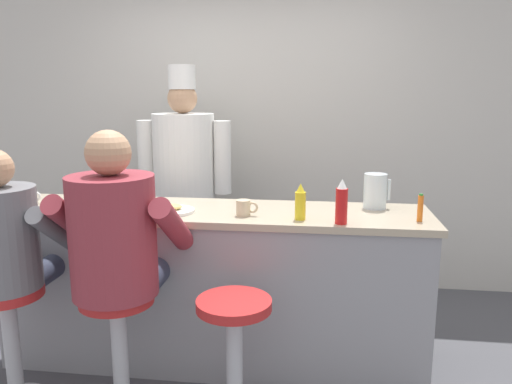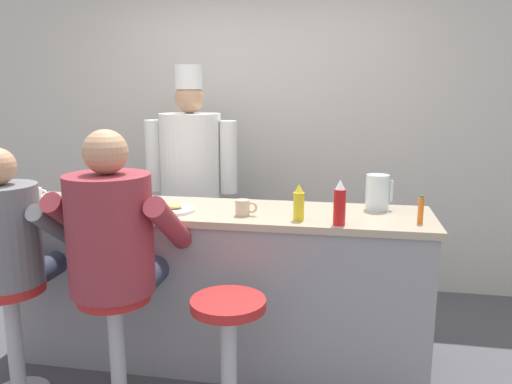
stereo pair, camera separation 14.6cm
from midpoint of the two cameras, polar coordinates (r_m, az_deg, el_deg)
name	(u,v)px [view 2 (the right image)]	position (r m, az deg, el deg)	size (l,w,h in m)	color
ground_plane	(202,383)	(3.12, -4.77, -20.96)	(20.00, 20.00, 0.00)	#4C4C51
wall_back	(255,130)	(4.32, 0.87, 7.14)	(10.00, 0.06, 2.70)	beige
diner_counter	(215,284)	(3.17, -3.43, -10.52)	(2.59, 0.62, 0.97)	gray
ketchup_bottle_red	(340,204)	(2.68, 11.08, -1.35)	(0.06, 0.06, 0.24)	red
mustard_bottle_yellow	(299,203)	(2.75, 6.43, -1.31)	(0.06, 0.06, 0.20)	yellow
hot_sauce_bottle_orange	(421,210)	(2.83, 19.72, -1.96)	(0.03, 0.03, 0.15)	orange
water_pitcher_clear	(377,192)	(3.08, 15.03, -0.04)	(0.16, 0.14, 0.21)	silver
breakfast_plate	(173,209)	(2.98, -8.10, -1.94)	(0.26, 0.26, 0.05)	white
cereal_bowl	(115,207)	(3.05, -14.50, -1.67)	(0.16, 0.16, 0.05)	#4C7FB7
coffee_mug_white	(36,194)	(3.51, -22.79, -0.25)	(0.13, 0.09, 0.08)	white
coffee_mug_tan	(243,208)	(2.84, 0.01, -1.81)	(0.13, 0.08, 0.09)	beige
diner_seated_grey	(9,245)	(2.94, -25.17, -5.47)	(0.57, 0.56, 1.39)	#B2B5BA
diner_seated_maroon	(114,241)	(2.63, -14.38, -5.51)	(0.65, 0.64, 1.49)	#B2B5BA
empty_stool_round	(229,341)	(2.60, -1.49, -16.64)	(0.38, 0.38, 0.67)	#B2B5BA
cook_in_whites_near	(191,176)	(3.89, -6.35, 1.77)	(0.73, 0.47, 1.87)	#232328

